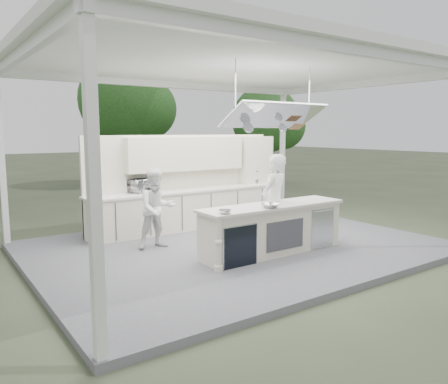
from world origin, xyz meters
TOP-DOWN VIEW (x-y plane):
  - ground at (0.00, 0.00)m, footprint 90.00×90.00m
  - stage_deck at (0.00, 0.00)m, footprint 8.00×6.00m
  - tent at (0.00, -0.01)m, footprint 8.20×6.20m
  - demo_island at (0.18, -0.91)m, footprint 3.10×0.79m
  - back_counter at (0.00, 1.90)m, footprint 5.08×0.72m
  - back_wall_unit at (0.44, 2.11)m, footprint 5.05×0.48m
  - tree_cluster at (-0.16, 9.77)m, footprint 19.55×9.40m
  - head_chef at (0.40, -0.70)m, footprint 0.80×0.66m
  - sous_chef at (-1.47, 0.70)m, footprint 0.82×0.66m
  - toaster_oven at (-1.16, 2.08)m, footprint 0.68×0.57m
  - bowl_large at (-0.08, -1.15)m, footprint 0.39×0.39m
  - bowl_small at (-1.10, -1.15)m, footprint 0.29×0.29m

SIDE VIEW (x-z plane):
  - ground at x=0.00m, z-range 0.00..0.00m
  - stage_deck at x=0.00m, z-range 0.00..0.12m
  - demo_island at x=0.18m, z-range 0.12..1.07m
  - back_counter at x=0.00m, z-range 0.12..1.07m
  - sous_chef at x=-1.47m, z-range 0.12..1.73m
  - head_chef at x=0.40m, z-range 0.12..2.02m
  - bowl_small at x=-1.10m, z-range 1.07..1.14m
  - bowl_large at x=-0.08m, z-range 1.07..1.15m
  - toaster_oven at x=-1.16m, z-range 1.07..1.39m
  - back_wall_unit at x=0.44m, z-range 0.45..2.70m
  - tree_cluster at x=-0.16m, z-range 0.36..6.21m
  - tent at x=0.00m, z-range 1.78..5.64m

